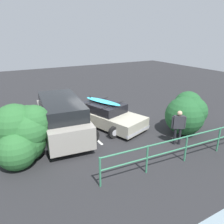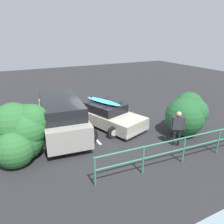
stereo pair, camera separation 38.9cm
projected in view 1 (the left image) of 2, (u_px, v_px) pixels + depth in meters
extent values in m
cube|color=#28282B|center=(97.00, 124.00, 12.26)|extent=(44.00, 44.00, 0.02)
cube|color=silver|center=(86.00, 129.00, 11.50)|extent=(0.12, 3.83, 0.00)
cube|color=#B7B29E|center=(107.00, 117.00, 11.91)|extent=(2.99, 4.69, 0.61)
cube|color=black|center=(104.00, 107.00, 11.84)|extent=(2.09, 2.46, 0.45)
cube|color=silver|center=(138.00, 131.00, 10.61)|extent=(1.69, 0.64, 0.14)
cube|color=silver|center=(81.00, 111.00, 13.34)|extent=(1.69, 0.64, 0.14)
cylinder|color=black|center=(136.00, 122.00, 11.71)|extent=(0.58, 0.18, 0.58)
cylinder|color=#B7B7BC|center=(136.00, 122.00, 11.71)|extent=(0.32, 0.19, 0.32)
cylinder|color=black|center=(114.00, 132.00, 10.50)|extent=(0.58, 0.18, 0.58)
cylinder|color=#B7B7BC|center=(114.00, 132.00, 10.50)|extent=(0.32, 0.19, 0.32)
cylinder|color=black|center=(101.00, 110.00, 13.44)|extent=(0.58, 0.18, 0.58)
cylinder|color=#B7B7BC|center=(101.00, 110.00, 13.44)|extent=(0.32, 0.19, 0.32)
cylinder|color=black|center=(78.00, 118.00, 12.23)|extent=(0.58, 0.18, 0.58)
cylinder|color=#B7B7BC|center=(78.00, 118.00, 12.23)|extent=(0.32, 0.19, 0.32)
cylinder|color=black|center=(112.00, 105.00, 11.38)|extent=(1.72, 0.59, 0.03)
cylinder|color=black|center=(97.00, 100.00, 12.12)|extent=(1.72, 0.59, 0.03)
ellipsoid|color=#33B7D6|center=(103.00, 101.00, 11.76)|extent=(1.35, 2.40, 0.09)
cone|color=black|center=(90.00, 96.00, 12.29)|extent=(0.10, 0.10, 0.14)
cube|color=#9E998E|center=(62.00, 121.00, 10.61)|extent=(2.42, 5.03, 0.98)
cube|color=black|center=(61.00, 106.00, 10.34)|extent=(2.15, 3.95, 0.62)
cylinder|color=black|center=(54.00, 104.00, 12.76)|extent=(0.75, 0.26, 0.74)
cylinder|color=black|center=(90.00, 136.00, 9.81)|extent=(0.82, 0.22, 0.82)
cylinder|color=#B7B7BC|center=(90.00, 136.00, 9.81)|extent=(0.45, 0.23, 0.45)
cylinder|color=black|center=(46.00, 144.00, 9.12)|extent=(0.82, 0.22, 0.82)
cylinder|color=#B7B7BC|center=(46.00, 144.00, 9.12)|extent=(0.45, 0.23, 0.45)
cylinder|color=black|center=(75.00, 115.00, 12.33)|extent=(0.82, 0.22, 0.82)
cylinder|color=#B7B7BC|center=(75.00, 115.00, 12.33)|extent=(0.45, 0.23, 0.45)
cylinder|color=black|center=(40.00, 120.00, 11.64)|extent=(0.82, 0.22, 0.82)
cylinder|color=#B7B7BC|center=(40.00, 120.00, 11.64)|extent=(0.45, 0.23, 0.45)
cylinder|color=black|center=(180.00, 136.00, 9.85)|extent=(0.12, 0.12, 0.79)
cylinder|color=black|center=(175.00, 136.00, 9.86)|extent=(0.12, 0.12, 0.79)
cube|color=#333338|center=(179.00, 122.00, 9.62)|extent=(0.49, 0.40, 0.60)
sphere|color=#D6A884|center=(180.00, 113.00, 9.48)|extent=(0.22, 0.22, 0.22)
cylinder|color=#333338|center=(185.00, 123.00, 9.61)|extent=(0.08, 0.08, 0.56)
cylinder|color=#333338|center=(172.00, 122.00, 9.64)|extent=(0.08, 0.08, 0.56)
cylinder|color=#387F5B|center=(218.00, 139.00, 9.22)|extent=(0.07, 0.07, 1.10)
cylinder|color=#387F5B|center=(186.00, 149.00, 8.50)|extent=(0.07, 0.07, 1.10)
cylinder|color=#387F5B|center=(147.00, 159.00, 7.77)|extent=(0.07, 0.07, 1.10)
cylinder|color=#387F5B|center=(100.00, 172.00, 7.05)|extent=(0.07, 0.07, 1.10)
cylinder|color=#387F5B|center=(187.00, 137.00, 8.32)|extent=(7.20, 0.56, 0.06)
cylinder|color=#387F5B|center=(186.00, 147.00, 8.48)|extent=(7.20, 0.56, 0.06)
cylinder|color=#4C3828|center=(185.00, 125.00, 11.50)|extent=(0.35, 0.35, 0.43)
sphere|color=#235B2D|center=(185.00, 116.00, 10.72)|extent=(1.90, 1.90, 1.90)
sphere|color=#235B2D|center=(193.00, 111.00, 10.66)|extent=(1.41, 1.41, 1.41)
sphere|color=#235B2D|center=(187.00, 115.00, 11.32)|extent=(1.52, 1.52, 1.52)
sphere|color=#235B2D|center=(188.00, 105.00, 11.07)|extent=(1.42, 1.42, 1.42)
cylinder|color=#4C3828|center=(26.00, 153.00, 8.77)|extent=(0.34, 0.34, 0.46)
sphere|color=#2D6B33|center=(17.00, 151.00, 8.11)|extent=(1.49, 1.49, 1.49)
sphere|color=#2D6B33|center=(29.00, 131.00, 8.51)|extent=(1.52, 1.52, 1.52)
sphere|color=#2D6B33|center=(34.00, 121.00, 8.59)|extent=(1.27, 1.27, 1.27)
sphere|color=#2D6B33|center=(24.00, 141.00, 8.60)|extent=(1.74, 1.74, 1.74)
sphere|color=#2D6B33|center=(18.00, 141.00, 8.57)|extent=(1.58, 1.58, 1.58)
sphere|color=#2D6B33|center=(15.00, 126.00, 8.51)|extent=(1.73, 1.73, 1.73)
sphere|color=#2D6B33|center=(28.00, 123.00, 8.78)|extent=(1.44, 1.44, 1.44)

